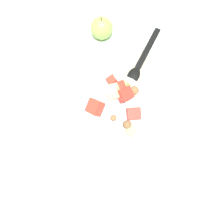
# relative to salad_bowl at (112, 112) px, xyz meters

# --- Properties ---
(ground_plane) EXTENTS (2.40, 2.40, 0.00)m
(ground_plane) POSITION_rel_salad_bowl_xyz_m (-0.02, -0.01, -0.04)
(ground_plane) COLOR silver
(placemat) EXTENTS (0.45, 0.31, 0.01)m
(placemat) POSITION_rel_salad_bowl_xyz_m (-0.02, -0.01, -0.04)
(placemat) COLOR tan
(placemat) RESTS_ON ground_plane
(salad_bowl) EXTENTS (0.21, 0.21, 0.10)m
(salad_bowl) POSITION_rel_salad_bowl_xyz_m (0.00, 0.00, 0.00)
(salad_bowl) COLOR white
(salad_bowl) RESTS_ON placemat
(serving_spoon) EXTENTS (0.20, 0.13, 0.01)m
(serving_spoon) POSITION_rel_salad_bowl_xyz_m (0.16, 0.09, -0.03)
(serving_spoon) COLOR black
(serving_spoon) RESTS_ON placemat
(whole_apple) EXTENTS (0.07, 0.07, 0.08)m
(whole_apple) POSITION_rel_salad_bowl_xyz_m (0.13, 0.25, -0.01)
(whole_apple) COLOR #8CB74C
(whole_apple) RESTS_ON ground_plane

